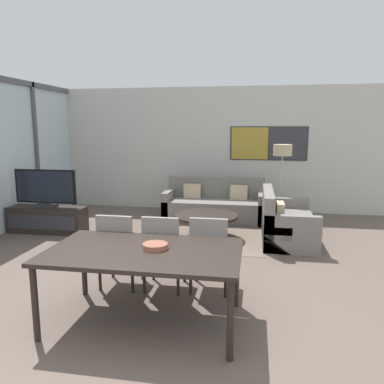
# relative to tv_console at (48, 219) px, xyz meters

# --- Properties ---
(ground_plane) EXTENTS (24.00, 24.00, 0.00)m
(ground_plane) POSITION_rel_tv_console_xyz_m (2.65, -3.47, -0.24)
(ground_plane) COLOR brown
(wall_back) EXTENTS (7.83, 0.09, 2.80)m
(wall_back) POSITION_rel_tv_console_xyz_m (2.69, 2.44, 1.17)
(wall_back) COLOR silver
(wall_back) RESTS_ON ground_plane
(area_rug) EXTENTS (2.41, 1.68, 0.01)m
(area_rug) POSITION_rel_tv_console_xyz_m (2.92, 0.11, -0.23)
(area_rug) COLOR #706051
(area_rug) RESTS_ON ground_plane
(tv_console) EXTENTS (1.41, 0.43, 0.47)m
(tv_console) POSITION_rel_tv_console_xyz_m (0.00, 0.00, 0.00)
(tv_console) COLOR black
(tv_console) RESTS_ON ground_plane
(television) EXTENTS (1.16, 0.20, 0.69)m
(television) POSITION_rel_tv_console_xyz_m (0.00, 0.00, 0.58)
(television) COLOR #2D2D33
(television) RESTS_ON tv_console
(sofa_main) EXTENTS (2.06, 0.85, 0.86)m
(sofa_main) POSITION_rel_tv_console_xyz_m (2.92, 1.51, 0.04)
(sofa_main) COLOR slate
(sofa_main) RESTS_ON ground_plane
(sofa_side) EXTENTS (0.85, 1.57, 0.86)m
(sofa_side) POSITION_rel_tv_console_xyz_m (4.23, 0.22, 0.04)
(sofa_side) COLOR slate
(sofa_side) RESTS_ON ground_plane
(coffee_table) EXTENTS (1.10, 1.10, 0.42)m
(coffee_table) POSITION_rel_tv_console_xyz_m (2.92, 0.11, 0.08)
(coffee_table) COLOR black
(coffee_table) RESTS_ON ground_plane
(dining_table) EXTENTS (1.86, 1.09, 0.75)m
(dining_table) POSITION_rel_tv_console_xyz_m (2.70, -2.81, 0.45)
(dining_table) COLOR black
(dining_table) RESTS_ON ground_plane
(dining_chair_left) EXTENTS (0.46, 0.46, 0.92)m
(dining_chair_left) POSITION_rel_tv_console_xyz_m (2.16, -2.07, 0.29)
(dining_chair_left) COLOR gray
(dining_chair_left) RESTS_ON ground_plane
(dining_chair_centre) EXTENTS (0.46, 0.46, 0.92)m
(dining_chair_centre) POSITION_rel_tv_console_xyz_m (2.70, -2.06, 0.29)
(dining_chair_centre) COLOR gray
(dining_chair_centre) RESTS_ON ground_plane
(dining_chair_right) EXTENTS (0.46, 0.46, 0.92)m
(dining_chair_right) POSITION_rel_tv_console_xyz_m (3.24, -2.01, 0.29)
(dining_chair_right) COLOR gray
(dining_chair_right) RESTS_ON ground_plane
(fruit_bowl) EXTENTS (0.25, 0.25, 0.05)m
(fruit_bowl) POSITION_rel_tv_console_xyz_m (2.80, -2.76, 0.54)
(fruit_bowl) COLOR #995642
(fruit_bowl) RESTS_ON dining_table
(floor_lamp) EXTENTS (0.36, 0.36, 1.57)m
(floor_lamp) POSITION_rel_tv_console_xyz_m (4.25, 1.41, 1.11)
(floor_lamp) COLOR #2D2D33
(floor_lamp) RESTS_ON ground_plane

